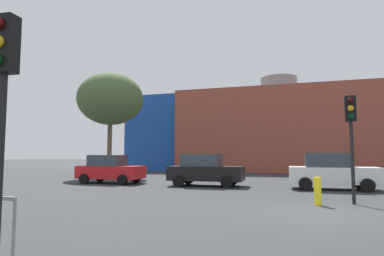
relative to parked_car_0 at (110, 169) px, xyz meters
name	(u,v)px	position (x,y,z in m)	size (l,w,h in m)	color
ground_plane	(322,214)	(11.14, -7.11, -0.83)	(200.00, 200.00, 0.00)	#2D3033
building_backdrop	(280,132)	(9.32, 19.85, 3.34)	(32.35, 12.29, 10.28)	#9E4733
parked_car_0	(110,169)	(0.00, 0.00, 0.00)	(3.86, 1.90, 1.67)	red
parked_car_1	(205,170)	(5.85, 0.00, 0.03)	(4.01, 1.97, 1.74)	black
parked_car_2	(331,171)	(12.22, 0.00, 0.05)	(4.09, 2.01, 1.77)	white
traffic_light_near_left	(2,80)	(6.13, -13.43, 1.98)	(0.37, 0.37, 3.82)	black
traffic_light_island	(351,124)	(12.35, -4.90, 1.92)	(0.38, 0.37, 3.74)	black
bare_tree_0	(111,99)	(-3.30, 5.39, 5.28)	(5.19, 5.19, 8.21)	brown
bollard_yellow_0	(318,191)	(11.15, -5.46, -0.36)	(0.24, 0.24, 0.93)	yellow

